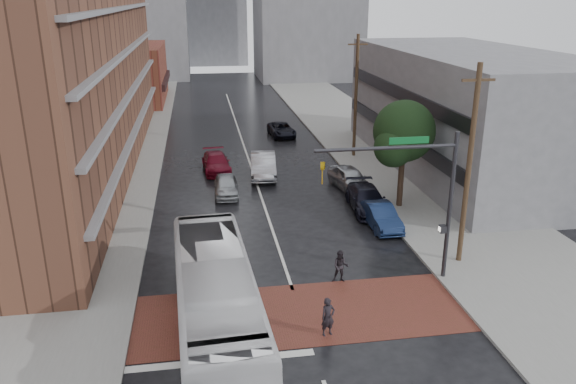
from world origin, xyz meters
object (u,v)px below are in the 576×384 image
object	(u,v)px
car_parked_near	(381,216)
car_parked_far	(350,178)
transit_bus	(216,303)
suv_travel	(282,129)
pedestrian_a	(328,317)
pedestrian_b	(341,266)
car_travel_a	(226,186)
car_travel_b	(263,165)
car_parked_mid	(367,199)
car_travel_c	(216,163)

from	to	relation	value
car_parked_near	car_parked_far	world-z (taller)	car_parked_far
car_parked_far	car_parked_near	bearing A→B (deg)	-99.47
transit_bus	suv_travel	xyz separation A→B (m)	(7.49, 33.32, -1.06)
pedestrian_a	pedestrian_b	size ratio (longest dim) A/B	1.04
pedestrian_a	pedestrian_b	world-z (taller)	pedestrian_a
pedestrian_b	car_travel_a	bearing A→B (deg)	123.33
car_travel_b	suv_travel	size ratio (longest dim) A/B	1.13
car_parked_near	car_parked_mid	size ratio (longest dim) A/B	0.83
pedestrian_b	car_parked_far	world-z (taller)	car_parked_far
transit_bus	car_travel_a	xyz separation A→B (m)	(1.27, 17.06, -1.03)
car_travel_a	car_parked_mid	xyz separation A→B (m)	(8.60, -4.22, 0.06)
car_travel_a	car_parked_far	xyz separation A→B (m)	(8.60, -0.06, 0.11)
pedestrian_a	pedestrian_b	distance (m)	4.54
pedestrian_a	car_parked_mid	size ratio (longest dim) A/B	0.32
pedestrian_a	car_travel_c	size ratio (longest dim) A/B	0.34
car_travel_c	car_travel_a	bearing A→B (deg)	-89.09
car_parked_far	pedestrian_b	bearing A→B (deg)	-116.29
car_travel_c	suv_travel	world-z (taller)	car_travel_c
suv_travel	car_parked_near	bearing A→B (deg)	-88.46
transit_bus	car_travel_c	bearing A→B (deg)	85.10
suv_travel	car_parked_mid	bearing A→B (deg)	-87.68
pedestrian_b	suv_travel	xyz separation A→B (m)	(1.56, 29.32, -0.14)
car_travel_a	transit_bus	bearing A→B (deg)	-92.50
pedestrian_a	car_travel_b	size ratio (longest dim) A/B	0.31
car_travel_a	car_parked_near	bearing A→B (deg)	-37.31
car_travel_c	suv_travel	distance (m)	12.57
car_travel_a	pedestrian_b	bearing A→B (deg)	-68.59
pedestrian_b	car_travel_a	distance (m)	13.87
transit_bus	car_parked_near	xyz separation A→B (m)	(9.86, 10.09, -1.01)
transit_bus	car_travel_c	xyz separation A→B (m)	(0.83, 22.66, -1.00)
pedestrian_a	car_travel_b	xyz separation A→B (m)	(-0.09, 21.17, 0.04)
suv_travel	car_parked_far	size ratio (longest dim) A/B	1.01
car_travel_a	suv_travel	distance (m)	17.41
car_parked_mid	car_parked_far	size ratio (longest dim) A/B	1.10
transit_bus	pedestrian_a	bearing A→B (deg)	-6.12
transit_bus	car_parked_near	world-z (taller)	transit_bus
transit_bus	car_travel_b	size ratio (longest dim) A/B	2.34
suv_travel	car_parked_mid	distance (m)	20.62
car_travel_a	car_parked_mid	world-z (taller)	car_parked_mid
pedestrian_a	suv_travel	bearing A→B (deg)	67.84
pedestrian_b	car_travel_b	xyz separation A→B (m)	(-1.69, 16.91, 0.08)
car_parked_far	car_parked_mid	bearing A→B (deg)	-99.47
pedestrian_b	car_travel_a	size ratio (longest dim) A/B	0.40
transit_bus	car_parked_far	bearing A→B (deg)	57.06
pedestrian_a	car_travel_b	bearing A→B (deg)	73.45
car_parked_mid	pedestrian_a	bearing A→B (deg)	-109.51
car_travel_b	suv_travel	world-z (taller)	car_travel_b
transit_bus	car_parked_near	size ratio (longest dim) A/B	2.91
car_travel_c	transit_bus	bearing A→B (deg)	-95.68
transit_bus	car_parked_far	xyz separation A→B (m)	(9.86, 17.00, -0.92)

